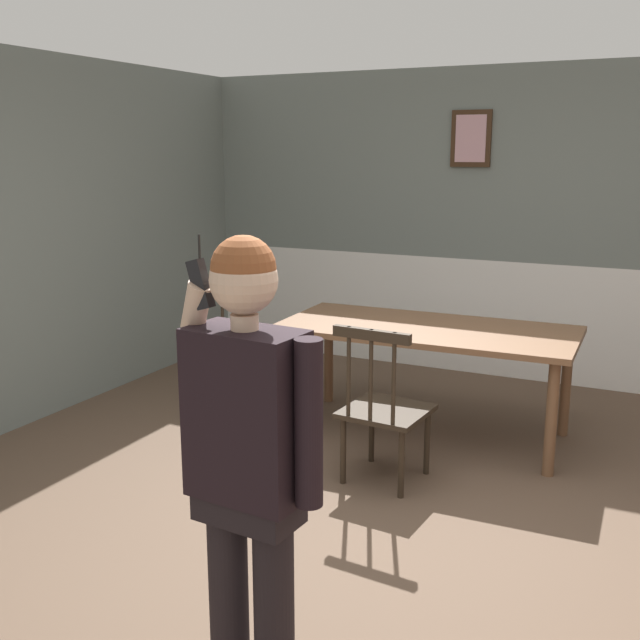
{
  "coord_description": "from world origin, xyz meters",
  "views": [
    {
      "loc": [
        1.2,
        -3.3,
        1.94
      ],
      "look_at": [
        -0.17,
        -0.48,
        1.22
      ],
      "focal_mm": 42.23,
      "sensor_mm": 36.0,
      "label": 1
    }
  ],
  "objects_px": {
    "chair_by_doorway": "(251,347)",
    "person_figure": "(249,453)",
    "dining_table": "(427,338)",
    "chair_near_window": "(384,408)"
  },
  "relations": [
    {
      "from": "person_figure",
      "to": "chair_near_window",
      "type": "bearing_deg",
      "value": -77.13
    },
    {
      "from": "person_figure",
      "to": "dining_table",
      "type": "bearing_deg",
      "value": -79.11
    },
    {
      "from": "dining_table",
      "to": "chair_by_doorway",
      "type": "relative_size",
      "value": 2.13
    },
    {
      "from": "dining_table",
      "to": "chair_by_doorway",
      "type": "distance_m",
      "value": 1.39
    },
    {
      "from": "chair_near_window",
      "to": "dining_table",
      "type": "bearing_deg",
      "value": 95.88
    },
    {
      "from": "dining_table",
      "to": "chair_near_window",
      "type": "xyz_separation_m",
      "value": [
        0.02,
        -0.85,
        -0.22
      ]
    },
    {
      "from": "chair_by_doorway",
      "to": "person_figure",
      "type": "height_order",
      "value": "person_figure"
    },
    {
      "from": "chair_near_window",
      "to": "chair_by_doorway",
      "type": "xyz_separation_m",
      "value": [
        -1.39,
        0.82,
        0.01
      ]
    },
    {
      "from": "chair_by_doorway",
      "to": "chair_near_window",
      "type": "bearing_deg",
      "value": 64.81
    },
    {
      "from": "chair_near_window",
      "to": "person_figure",
      "type": "bearing_deg",
      "value": -77.58
    }
  ]
}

